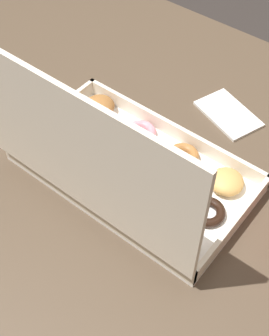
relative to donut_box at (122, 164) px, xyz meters
The scene contains 4 objects.
ground_plane 0.80m from the donut_box, 81.89° to the right, with size 8.00×8.00×0.00m, color #2D2826.
dining_table 0.19m from the donut_box, 81.89° to the right, with size 1.25×0.84×0.74m.
donut_box is the anchor object (origin of this frame).
paper_napkin 0.27m from the donut_box, 101.00° to the right, with size 0.14×0.11×0.01m.
Camera 1 is at (-0.34, 0.48, 1.37)m, focal length 50.00 mm.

